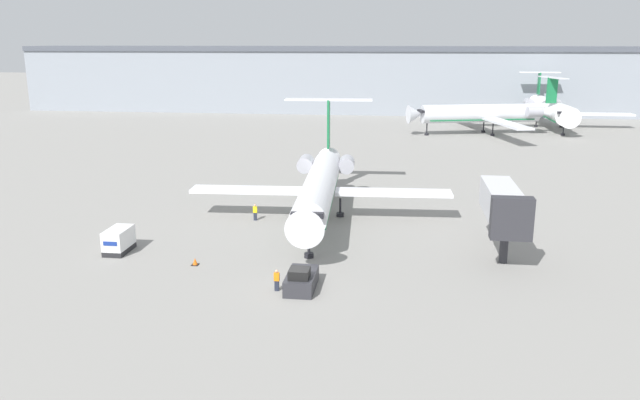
{
  "coord_description": "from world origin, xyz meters",
  "views": [
    {
      "loc": [
        7.2,
        -42.03,
        17.88
      ],
      "look_at": [
        0.0,
        13.49,
        3.54
      ],
      "focal_mm": 35.0,
      "sensor_mm": 36.0,
      "label": 1
    }
  ],
  "objects_px": {
    "luggage_cart": "(119,240)",
    "traffic_cone_left": "(195,262)",
    "airplane_parked_far_left": "(485,113)",
    "worker_near_tug": "(277,280)",
    "jet_bridge": "(503,205)",
    "airplane_main": "(320,184)",
    "worker_by_wing": "(255,212)",
    "pushback_tug": "(301,280)",
    "airplane_parked_far_right": "(551,109)"
  },
  "relations": [
    {
      "from": "luggage_cart",
      "to": "airplane_parked_far_right",
      "type": "height_order",
      "value": "airplane_parked_far_right"
    },
    {
      "from": "airplane_main",
      "to": "luggage_cart",
      "type": "height_order",
      "value": "airplane_main"
    },
    {
      "from": "worker_by_wing",
      "to": "airplane_parked_far_left",
      "type": "bearing_deg",
      "value": 64.75
    },
    {
      "from": "airplane_parked_far_left",
      "to": "airplane_parked_far_right",
      "type": "bearing_deg",
      "value": 37.03
    },
    {
      "from": "traffic_cone_left",
      "to": "airplane_parked_far_right",
      "type": "distance_m",
      "value": 102.04
    },
    {
      "from": "luggage_cart",
      "to": "worker_near_tug",
      "type": "distance_m",
      "value": 16.76
    },
    {
      "from": "pushback_tug",
      "to": "luggage_cart",
      "type": "height_order",
      "value": "luggage_cart"
    },
    {
      "from": "worker_near_tug",
      "to": "airplane_parked_far_left",
      "type": "xyz_separation_m",
      "value": [
        24.99,
        83.33,
        3.25
      ]
    },
    {
      "from": "airplane_main",
      "to": "worker_near_tug",
      "type": "distance_m",
      "value": 19.82
    },
    {
      "from": "airplane_main",
      "to": "airplane_parked_far_right",
      "type": "distance_m",
      "value": 84.67
    },
    {
      "from": "pushback_tug",
      "to": "airplane_parked_far_right",
      "type": "xyz_separation_m",
      "value": [
        38.23,
        93.98,
        3.15
      ]
    },
    {
      "from": "airplane_main",
      "to": "traffic_cone_left",
      "type": "height_order",
      "value": "airplane_main"
    },
    {
      "from": "airplane_parked_far_left",
      "to": "worker_near_tug",
      "type": "bearing_deg",
      "value": -106.69
    },
    {
      "from": "worker_by_wing",
      "to": "luggage_cart",
      "type": "bearing_deg",
      "value": -130.29
    },
    {
      "from": "airplane_main",
      "to": "airplane_parked_far_left",
      "type": "xyz_separation_m",
      "value": [
        24.33,
        63.71,
        0.51
      ]
    },
    {
      "from": "airplane_main",
      "to": "jet_bridge",
      "type": "distance_m",
      "value": 19.26
    },
    {
      "from": "luggage_cart",
      "to": "traffic_cone_left",
      "type": "bearing_deg",
      "value": -16.93
    },
    {
      "from": "traffic_cone_left",
      "to": "airplane_parked_far_left",
      "type": "height_order",
      "value": "airplane_parked_far_left"
    },
    {
      "from": "airplane_parked_far_left",
      "to": "jet_bridge",
      "type": "height_order",
      "value": "airplane_parked_far_left"
    },
    {
      "from": "airplane_parked_far_left",
      "to": "worker_by_wing",
      "type": "bearing_deg",
      "value": -115.25
    },
    {
      "from": "luggage_cart",
      "to": "jet_bridge",
      "type": "bearing_deg",
      "value": 6.02
    },
    {
      "from": "pushback_tug",
      "to": "traffic_cone_left",
      "type": "bearing_deg",
      "value": 157.91
    },
    {
      "from": "worker_near_tug",
      "to": "airplane_main",
      "type": "bearing_deg",
      "value": 88.08
    },
    {
      "from": "pushback_tug",
      "to": "airplane_parked_far_right",
      "type": "height_order",
      "value": "airplane_parked_far_right"
    },
    {
      "from": "traffic_cone_left",
      "to": "pushback_tug",
      "type": "bearing_deg",
      "value": -22.09
    },
    {
      "from": "luggage_cart",
      "to": "worker_near_tug",
      "type": "bearing_deg",
      "value": -23.9
    },
    {
      "from": "pushback_tug",
      "to": "airplane_main",
      "type": "bearing_deg",
      "value": 93.21
    },
    {
      "from": "jet_bridge",
      "to": "airplane_main",
      "type": "bearing_deg",
      "value": 150.85
    },
    {
      "from": "airplane_main",
      "to": "worker_near_tug",
      "type": "relative_size",
      "value": 18.58
    },
    {
      "from": "pushback_tug",
      "to": "worker_near_tug",
      "type": "relative_size",
      "value": 2.58
    },
    {
      "from": "airplane_main",
      "to": "luggage_cart",
      "type": "bearing_deg",
      "value": -141.25
    },
    {
      "from": "airplane_main",
      "to": "airplane_parked_far_left",
      "type": "height_order",
      "value": "airplane_main"
    },
    {
      "from": "luggage_cart",
      "to": "airplane_parked_far_right",
      "type": "bearing_deg",
      "value": 57.81
    },
    {
      "from": "airplane_main",
      "to": "airplane_parked_far_left",
      "type": "distance_m",
      "value": 68.2
    },
    {
      "from": "worker_by_wing",
      "to": "traffic_cone_left",
      "type": "relative_size",
      "value": 2.84
    },
    {
      "from": "airplane_main",
      "to": "pushback_tug",
      "type": "height_order",
      "value": "airplane_main"
    },
    {
      "from": "worker_near_tug",
      "to": "airplane_parked_far_right",
      "type": "height_order",
      "value": "airplane_parked_far_right"
    },
    {
      "from": "traffic_cone_left",
      "to": "airplane_parked_far_left",
      "type": "distance_m",
      "value": 85.46
    },
    {
      "from": "airplane_parked_far_left",
      "to": "airplane_parked_far_right",
      "type": "distance_m",
      "value": 18.75
    },
    {
      "from": "pushback_tug",
      "to": "worker_by_wing",
      "type": "bearing_deg",
      "value": 113.5
    },
    {
      "from": "luggage_cart",
      "to": "jet_bridge",
      "type": "xyz_separation_m",
      "value": [
        32.78,
        3.46,
        3.38
      ]
    },
    {
      "from": "luggage_cart",
      "to": "airplane_parked_far_right",
      "type": "relative_size",
      "value": 0.1
    },
    {
      "from": "worker_near_tug",
      "to": "traffic_cone_left",
      "type": "xyz_separation_m",
      "value": [
        -7.73,
        4.48,
        -0.57
      ]
    },
    {
      "from": "worker_near_tug",
      "to": "airplane_parked_far_right",
      "type": "distance_m",
      "value": 102.75
    },
    {
      "from": "worker_by_wing",
      "to": "pushback_tug",
      "type": "bearing_deg",
      "value": -66.5
    },
    {
      "from": "airplane_parked_far_left",
      "to": "jet_bridge",
      "type": "bearing_deg",
      "value": -95.88
    },
    {
      "from": "pushback_tug",
      "to": "worker_by_wing",
      "type": "relative_size",
      "value": 2.49
    },
    {
      "from": "worker_by_wing",
      "to": "jet_bridge",
      "type": "height_order",
      "value": "jet_bridge"
    },
    {
      "from": "traffic_cone_left",
      "to": "luggage_cart",
      "type": "bearing_deg",
      "value": 163.07
    },
    {
      "from": "airplane_main",
      "to": "luggage_cart",
      "type": "relative_size",
      "value": 9.35
    }
  ]
}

